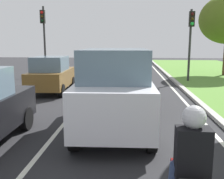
% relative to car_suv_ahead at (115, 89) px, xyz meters
% --- Properties ---
extents(ground_plane, '(60.00, 60.00, 0.00)m').
position_rel_car_suv_ahead_xyz_m(ground_plane, '(-0.89, 5.53, -1.17)').
color(ground_plane, '#262628').
extents(lane_line_center, '(0.12, 32.00, 0.01)m').
position_rel_car_suv_ahead_xyz_m(lane_line_center, '(-1.59, 5.53, -1.16)').
color(lane_line_center, silver).
rests_on(lane_line_center, ground).
extents(lane_line_right_edge, '(0.12, 32.00, 0.01)m').
position_rel_car_suv_ahead_xyz_m(lane_line_right_edge, '(2.71, 5.53, -1.16)').
color(lane_line_right_edge, silver).
rests_on(lane_line_right_edge, ground).
extents(curb_right, '(0.24, 48.00, 0.12)m').
position_rel_car_suv_ahead_xyz_m(curb_right, '(3.21, 5.53, -1.11)').
color(curb_right, '#9E9B93').
rests_on(curb_right, ground).
extents(car_suv_ahead, '(2.05, 4.54, 2.28)m').
position_rel_car_suv_ahead_xyz_m(car_suv_ahead, '(0.00, 0.00, 0.00)').
color(car_suv_ahead, silver).
rests_on(car_suv_ahead, ground).
extents(car_hatchback_far, '(1.83, 3.75, 1.78)m').
position_rel_car_suv_ahead_xyz_m(car_hatchback_far, '(-3.48, 5.48, -0.28)').
color(car_hatchback_far, brown).
rests_on(car_hatchback_far, ground).
extents(rider_person, '(0.51, 0.41, 1.16)m').
position_rel_car_suv_ahead_xyz_m(rider_person, '(1.15, -4.16, 0.02)').
color(rider_person, black).
rests_on(rider_person, ground).
extents(traffic_light_near_right, '(0.32, 0.50, 4.43)m').
position_rel_car_suv_ahead_xyz_m(traffic_light_near_right, '(4.08, 9.45, 1.89)').
color(traffic_light_near_right, '#2D2D2D').
rests_on(traffic_light_near_right, ground).
extents(traffic_light_overhead_left, '(0.32, 0.50, 4.96)m').
position_rel_car_suv_ahead_xyz_m(traffic_light_overhead_left, '(-5.75, 11.41, 2.17)').
color(traffic_light_overhead_left, '#2D2D2D').
rests_on(traffic_light_overhead_left, ground).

